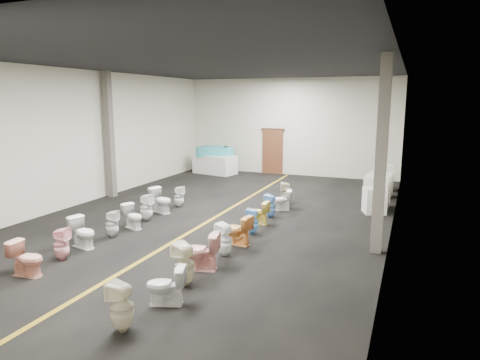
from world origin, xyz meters
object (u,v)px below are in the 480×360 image
(toilet_right_6, at_px, (253,221))
(toilet_right_10, at_px, (286,193))
(toilet_right_0, at_px, (121,307))
(toilet_right_8, at_px, (271,206))
(toilet_left_8, at_px, (161,200))
(toilet_right_7, at_px, (257,213))
(appliance_crate_d, at_px, (383,177))
(bathtub, at_px, (215,151))
(toilet_left_3, at_px, (61,244))
(toilet_right_1, at_px, (166,286))
(appliance_crate_a, at_px, (374,201))
(appliance_crate_b, at_px, (377,191))
(toilet_left_4, at_px, (83,232))
(toilet_left_6, at_px, (133,216))
(toilet_right_2, at_px, (184,264))
(toilet_left_9, at_px, (179,197))
(toilet_right_4, at_px, (224,239))
(toilet_right_5, at_px, (237,230))
(display_table, at_px, (215,164))
(toilet_right_9, at_px, (281,200))
(toilet_left_5, at_px, (112,224))
(toilet_left_7, at_px, (146,207))
(toilet_left_2, at_px, (27,258))
(toilet_right_3, at_px, (200,251))

(toilet_right_6, xyz_separation_m, toilet_right_10, (-0.07, 3.44, 0.04))
(toilet_right_0, relative_size, toilet_right_8, 1.12)
(toilet_left_8, relative_size, toilet_right_10, 1.02)
(toilet_right_7, bearing_deg, appliance_crate_d, 154.84)
(bathtub, distance_m, toilet_left_3, 11.68)
(toilet_right_1, bearing_deg, appliance_crate_a, 140.51)
(toilet_right_7, relative_size, toilet_right_10, 0.87)
(appliance_crate_a, height_order, toilet_left_3, appliance_crate_a)
(appliance_crate_b, height_order, toilet_right_0, appliance_crate_b)
(toilet_right_0, bearing_deg, appliance_crate_b, 160.14)
(toilet_left_8, bearing_deg, appliance_crate_b, -45.28)
(appliance_crate_b, distance_m, appliance_crate_d, 2.93)
(bathtub, bearing_deg, toilet_left_4, -94.85)
(toilet_right_7, bearing_deg, toilet_right_6, 11.64)
(toilet_left_6, distance_m, toilet_right_2, 4.16)
(toilet_left_3, distance_m, toilet_left_4, 0.85)
(toilet_left_3, height_order, toilet_left_4, toilet_left_4)
(toilet_left_9, relative_size, toilet_right_4, 0.92)
(bathtub, relative_size, appliance_crate_a, 2.29)
(toilet_right_1, xyz_separation_m, toilet_right_8, (-0.06, 6.02, 0.01))
(appliance_crate_d, height_order, toilet_right_7, appliance_crate_d)
(appliance_crate_d, height_order, toilet_right_5, appliance_crate_d)
(toilet_left_9, bearing_deg, toilet_right_5, -136.36)
(toilet_left_3, distance_m, toilet_right_1, 3.40)
(bathtub, relative_size, appliance_crate_d, 1.81)
(display_table, height_order, toilet_left_6, display_table)
(appliance_crate_d, height_order, toilet_left_4, appliance_crate_d)
(toilet_right_7, bearing_deg, toilet_right_1, 2.09)
(appliance_crate_a, xyz_separation_m, toilet_right_5, (-2.85, -4.36, -0.03))
(toilet_right_1, relative_size, toilet_right_10, 0.90)
(toilet_right_2, relative_size, toilet_right_5, 1.14)
(toilet_left_8, height_order, toilet_right_9, toilet_left_8)
(toilet_left_5, height_order, toilet_left_7, toilet_left_7)
(toilet_left_3, bearing_deg, toilet_left_8, -10.74)
(toilet_left_2, distance_m, toilet_right_8, 6.79)
(toilet_right_8, bearing_deg, toilet_left_7, -48.35)
(toilet_left_4, bearing_deg, appliance_crate_a, -32.09)
(appliance_crate_a, xyz_separation_m, appliance_crate_b, (0.00, 0.88, 0.13))
(toilet_right_5, distance_m, toilet_right_6, 0.95)
(toilet_right_2, bearing_deg, toilet_right_4, -160.08)
(appliance_crate_d, xyz_separation_m, toilet_right_1, (-2.79, -11.53, -0.16))
(toilet_right_3, height_order, toilet_right_7, toilet_right_3)
(toilet_right_3, xyz_separation_m, toilet_right_8, (0.10, 4.42, -0.05))
(toilet_right_2, bearing_deg, toilet_right_0, 19.48)
(toilet_left_3, xyz_separation_m, toilet_right_7, (3.08, 4.25, -0.03))
(bathtub, height_order, appliance_crate_b, bathtub)
(toilet_left_9, distance_m, toilet_right_4, 4.81)
(bathtub, height_order, toilet_left_6, bathtub)
(toilet_left_4, distance_m, toilet_right_3, 3.26)
(toilet_left_3, bearing_deg, toilet_right_2, -105.41)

